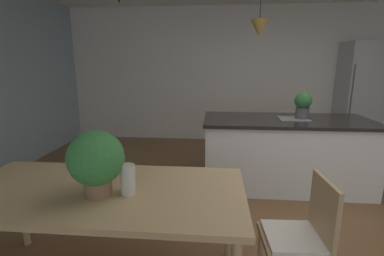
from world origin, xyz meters
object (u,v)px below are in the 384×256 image
at_px(potted_plant_on_island, 303,104).
at_px(dining_table, 101,198).
at_px(chair_kitchen_end, 301,236).
at_px(potted_plant_on_table, 96,160).
at_px(kitchen_island, 285,152).
at_px(vase_on_dining_table, 128,179).
at_px(refrigerator, 359,97).

bearing_deg(potted_plant_on_island, dining_table, -134.79).
relative_size(chair_kitchen_end, potted_plant_on_table, 2.03).
relative_size(kitchen_island, vase_on_dining_table, 10.70).
height_order(refrigerator, vase_on_dining_table, refrigerator).
distance_m(refrigerator, potted_plant_on_island, 2.46).
bearing_deg(vase_on_dining_table, potted_plant_on_table, -167.81).
relative_size(dining_table, vase_on_dining_table, 9.94).
height_order(kitchen_island, potted_plant_on_island, potted_plant_on_island).
bearing_deg(potted_plant_on_island, potted_plant_on_table, -133.03).
xyz_separation_m(dining_table, chair_kitchen_end, (1.35, 0.00, -0.21)).
height_order(kitchen_island, potted_plant_on_table, potted_plant_on_table).
bearing_deg(dining_table, vase_on_dining_table, -13.10).
bearing_deg(dining_table, potted_plant_on_island, 45.21).
xyz_separation_m(refrigerator, vase_on_dining_table, (-3.22, -3.80, -0.13)).
distance_m(chair_kitchen_end, kitchen_island, 1.89).
height_order(dining_table, refrigerator, refrigerator).
distance_m(refrigerator, potted_plant_on_table, 5.13).
xyz_separation_m(dining_table, refrigerator, (3.43, 3.76, 0.30)).
distance_m(dining_table, potted_plant_on_table, 0.32).
bearing_deg(potted_plant_on_table, vase_on_dining_table, 12.19).
xyz_separation_m(kitchen_island, potted_plant_on_island, (0.18, -0.00, 0.63)).
bearing_deg(vase_on_dining_table, potted_plant_on_island, 49.41).
relative_size(refrigerator, potted_plant_on_table, 4.60).
height_order(kitchen_island, vase_on_dining_table, vase_on_dining_table).
relative_size(kitchen_island, potted_plant_on_island, 6.12).
xyz_separation_m(chair_kitchen_end, kitchen_island, (0.33, 1.87, -0.01)).
bearing_deg(potted_plant_on_table, chair_kitchen_end, 3.97).
relative_size(kitchen_island, potted_plant_on_table, 4.90).
height_order(chair_kitchen_end, vase_on_dining_table, vase_on_dining_table).
bearing_deg(dining_table, kitchen_island, 48.09).
xyz_separation_m(refrigerator, potted_plant_on_table, (-3.40, -3.84, 0.01)).
relative_size(dining_table, refrigerator, 0.99).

